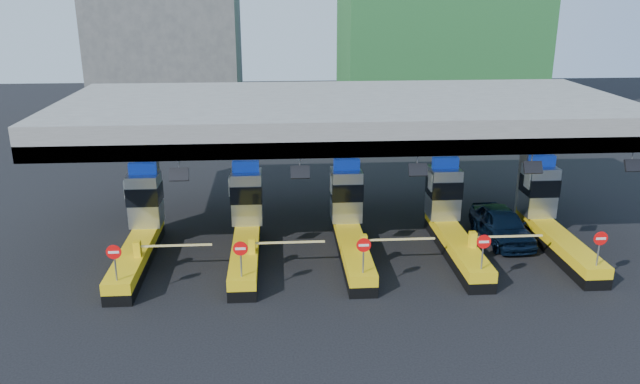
{
  "coord_description": "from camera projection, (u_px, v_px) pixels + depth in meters",
  "views": [
    {
      "loc": [
        -3.45,
        -27.91,
        12.15
      ],
      "look_at": [
        -1.46,
        0.0,
        3.06
      ],
      "focal_mm": 35.0,
      "sensor_mm": 36.0,
      "label": 1
    }
  ],
  "objects": [
    {
      "name": "toll_canopy",
      "position": [
        345.0,
        116.0,
        31.3
      ],
      "size": [
        28.0,
        12.09,
        7.0
      ],
      "color": "slate",
      "rests_on": "ground"
    },
    {
      "name": "bg_building_concrete",
      "position": [
        166.0,
        24.0,
        60.89
      ],
      "size": [
        14.0,
        10.0,
        18.0
      ],
      "primitive_type": "cube",
      "color": "#4C4C49",
      "rests_on": "ground"
    },
    {
      "name": "toll_lane_far_left",
      "position": [
        141.0,
        227.0,
        29.62
      ],
      "size": [
        4.43,
        8.0,
        4.16
      ],
      "color": "black",
      "rests_on": "ground"
    },
    {
      "name": "toll_lane_center",
      "position": [
        349.0,
        222.0,
        30.3
      ],
      "size": [
        4.43,
        8.0,
        4.16
      ],
      "color": "black",
      "rests_on": "ground"
    },
    {
      "name": "ground",
      "position": [
        350.0,
        251.0,
        30.47
      ],
      "size": [
        120.0,
        120.0,
        0.0
      ],
      "primitive_type": "plane",
      "color": "black",
      "rests_on": "ground"
    },
    {
      "name": "toll_lane_far_right",
      "position": [
        549.0,
        217.0,
        30.98
      ],
      "size": [
        4.43,
        8.0,
        4.16
      ],
      "color": "black",
      "rests_on": "ground"
    },
    {
      "name": "van",
      "position": [
        502.0,
        224.0,
        31.51
      ],
      "size": [
        2.28,
        5.11,
        1.71
      ],
      "primitive_type": "imported",
      "rotation": [
        0.0,
        0.0,
        0.05
      ],
      "color": "black",
      "rests_on": "ground"
    },
    {
      "name": "toll_lane_left",
      "position": [
        246.0,
        225.0,
        29.96
      ],
      "size": [
        4.43,
        8.0,
        4.16
      ],
      "color": "black",
      "rests_on": "ground"
    },
    {
      "name": "toll_lane_right",
      "position": [
        450.0,
        219.0,
        30.64
      ],
      "size": [
        4.43,
        8.0,
        4.16
      ],
      "color": "black",
      "rests_on": "ground"
    }
  ]
}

